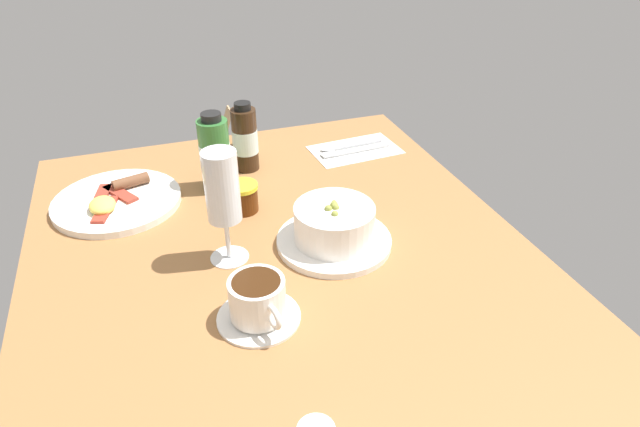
{
  "coord_description": "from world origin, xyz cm",
  "views": [
    {
      "loc": [
        -68.31,
        18.09,
        55.3
      ],
      "look_at": [
        1.58,
        -5.93,
        8.34
      ],
      "focal_mm": 30.63,
      "sensor_mm": 36.0,
      "label": 1
    }
  ],
  "objects_px": {
    "coffee_cup": "(258,301)",
    "jam_jar": "(243,197)",
    "menu_card": "(232,129)",
    "cutlery_setting": "(353,149)",
    "sauce_bottle_brown": "(245,139)",
    "porridge_bowl": "(334,226)",
    "sauce_bottle_green": "(215,154)",
    "wine_glass": "(222,192)",
    "breakfast_plate": "(116,201)"
  },
  "relations": [
    {
      "from": "coffee_cup",
      "to": "wine_glass",
      "type": "distance_m",
      "value": 0.19
    },
    {
      "from": "breakfast_plate",
      "to": "jam_jar",
      "type": "bearing_deg",
      "value": -113.26
    },
    {
      "from": "wine_glass",
      "to": "sauce_bottle_green",
      "type": "xyz_separation_m",
      "value": [
        0.24,
        -0.03,
        -0.05
      ]
    },
    {
      "from": "jam_jar",
      "to": "breakfast_plate",
      "type": "relative_size",
      "value": 0.25
    },
    {
      "from": "sauce_bottle_green",
      "to": "sauce_bottle_brown",
      "type": "bearing_deg",
      "value": -49.35
    },
    {
      "from": "porridge_bowl",
      "to": "jam_jar",
      "type": "xyz_separation_m",
      "value": [
        0.16,
        0.12,
        -0.01
      ]
    },
    {
      "from": "breakfast_plate",
      "to": "menu_card",
      "type": "height_order",
      "value": "menu_card"
    },
    {
      "from": "cutlery_setting",
      "to": "sauce_bottle_brown",
      "type": "bearing_deg",
      "value": 91.59
    },
    {
      "from": "porridge_bowl",
      "to": "jam_jar",
      "type": "bearing_deg",
      "value": 37.9
    },
    {
      "from": "wine_glass",
      "to": "menu_card",
      "type": "distance_m",
      "value": 0.43
    },
    {
      "from": "wine_glass",
      "to": "sauce_bottle_green",
      "type": "distance_m",
      "value": 0.25
    },
    {
      "from": "cutlery_setting",
      "to": "wine_glass",
      "type": "distance_m",
      "value": 0.49
    },
    {
      "from": "jam_jar",
      "to": "sauce_bottle_green",
      "type": "xyz_separation_m",
      "value": [
        0.1,
        0.03,
        0.05
      ]
    },
    {
      "from": "jam_jar",
      "to": "menu_card",
      "type": "distance_m",
      "value": 0.28
    },
    {
      "from": "wine_glass",
      "to": "sauce_bottle_brown",
      "type": "distance_m",
      "value": 0.33
    },
    {
      "from": "coffee_cup",
      "to": "breakfast_plate",
      "type": "distance_m",
      "value": 0.44
    },
    {
      "from": "sauce_bottle_green",
      "to": "jam_jar",
      "type": "bearing_deg",
      "value": -164.12
    },
    {
      "from": "coffee_cup",
      "to": "sauce_bottle_green",
      "type": "height_order",
      "value": "sauce_bottle_green"
    },
    {
      "from": "porridge_bowl",
      "to": "menu_card",
      "type": "height_order",
      "value": "menu_card"
    },
    {
      "from": "coffee_cup",
      "to": "breakfast_plate",
      "type": "xyz_separation_m",
      "value": [
        0.4,
        0.19,
        -0.02
      ]
    },
    {
      "from": "cutlery_setting",
      "to": "wine_glass",
      "type": "relative_size",
      "value": 1.06
    },
    {
      "from": "porridge_bowl",
      "to": "sauce_bottle_green",
      "type": "distance_m",
      "value": 0.31
    },
    {
      "from": "cutlery_setting",
      "to": "sauce_bottle_green",
      "type": "xyz_separation_m",
      "value": [
        -0.07,
        0.32,
        0.07
      ]
    },
    {
      "from": "sauce_bottle_brown",
      "to": "breakfast_plate",
      "type": "relative_size",
      "value": 0.62
    },
    {
      "from": "porridge_bowl",
      "to": "cutlery_setting",
      "type": "xyz_separation_m",
      "value": [
        0.33,
        -0.17,
        -0.03
      ]
    },
    {
      "from": "cutlery_setting",
      "to": "menu_card",
      "type": "distance_m",
      "value": 0.28
    },
    {
      "from": "coffee_cup",
      "to": "breakfast_plate",
      "type": "height_order",
      "value": "coffee_cup"
    },
    {
      "from": "porridge_bowl",
      "to": "sauce_bottle_green",
      "type": "xyz_separation_m",
      "value": [
        0.26,
        0.15,
        0.04
      ]
    },
    {
      "from": "cutlery_setting",
      "to": "coffee_cup",
      "type": "height_order",
      "value": "coffee_cup"
    },
    {
      "from": "jam_jar",
      "to": "menu_card",
      "type": "height_order",
      "value": "menu_card"
    },
    {
      "from": "wine_glass",
      "to": "menu_card",
      "type": "xyz_separation_m",
      "value": [
        0.41,
        -0.09,
        -0.08
      ]
    },
    {
      "from": "cutlery_setting",
      "to": "coffee_cup",
      "type": "relative_size",
      "value": 1.61
    },
    {
      "from": "jam_jar",
      "to": "breakfast_plate",
      "type": "bearing_deg",
      "value": 66.74
    },
    {
      "from": "breakfast_plate",
      "to": "porridge_bowl",
      "type": "bearing_deg",
      "value": -126.18
    },
    {
      "from": "cutlery_setting",
      "to": "menu_card",
      "type": "relative_size",
      "value": 2.1
    },
    {
      "from": "porridge_bowl",
      "to": "breakfast_plate",
      "type": "bearing_deg",
      "value": 53.82
    },
    {
      "from": "cutlery_setting",
      "to": "sauce_bottle_brown",
      "type": "relative_size",
      "value": 1.39
    },
    {
      "from": "wine_glass",
      "to": "breakfast_plate",
      "type": "height_order",
      "value": "wine_glass"
    },
    {
      "from": "coffee_cup",
      "to": "jam_jar",
      "type": "height_order",
      "value": "coffee_cup"
    },
    {
      "from": "jam_jar",
      "to": "sauce_bottle_brown",
      "type": "distance_m",
      "value": 0.18
    },
    {
      "from": "cutlery_setting",
      "to": "wine_glass",
      "type": "bearing_deg",
      "value": 131.92
    },
    {
      "from": "porridge_bowl",
      "to": "coffee_cup",
      "type": "xyz_separation_m",
      "value": [
        -0.14,
        0.17,
        -0.0
      ]
    },
    {
      "from": "coffee_cup",
      "to": "jam_jar",
      "type": "relative_size",
      "value": 2.16
    },
    {
      "from": "cutlery_setting",
      "to": "wine_glass",
      "type": "xyz_separation_m",
      "value": [
        -0.31,
        0.35,
        0.12
      ]
    },
    {
      "from": "sauce_bottle_brown",
      "to": "menu_card",
      "type": "distance_m",
      "value": 0.11
    },
    {
      "from": "jam_jar",
      "to": "sauce_bottle_green",
      "type": "height_order",
      "value": "sauce_bottle_green"
    },
    {
      "from": "porridge_bowl",
      "to": "coffee_cup",
      "type": "relative_size",
      "value": 1.55
    },
    {
      "from": "porridge_bowl",
      "to": "cutlery_setting",
      "type": "bearing_deg",
      "value": -27.12
    },
    {
      "from": "coffee_cup",
      "to": "breakfast_plate",
      "type": "bearing_deg",
      "value": 25.04
    },
    {
      "from": "coffee_cup",
      "to": "breakfast_plate",
      "type": "relative_size",
      "value": 0.53
    }
  ]
}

